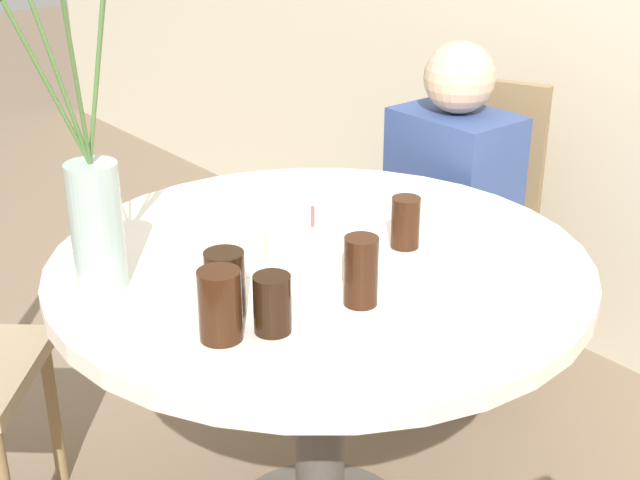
% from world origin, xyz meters
% --- Properties ---
extents(dining_table, '(1.17, 1.17, 0.75)m').
position_xyz_m(dining_table, '(0.00, 0.00, 0.62)').
color(dining_table, silver).
rests_on(dining_table, ground_plane).
extents(chair_right_flank, '(0.52, 0.52, 0.92)m').
position_xyz_m(chair_right_flank, '(-0.35, 0.88, 0.52)').
color(chair_right_flank, '#9E896B').
rests_on(chair_right_flank, ground_plane).
extents(birthday_cake, '(0.21, 0.21, 0.13)m').
position_xyz_m(birthday_cake, '(0.01, -0.03, 0.80)').
color(birthday_cake, white).
rests_on(birthday_cake, dining_table).
extents(flower_vase, '(0.22, 0.28, 0.79)m').
position_xyz_m(flower_vase, '(-0.17, -0.43, 1.03)').
color(flower_vase, '#9EB2AD').
rests_on(flower_vase, dining_table).
extents(side_plate, '(0.17, 0.17, 0.01)m').
position_xyz_m(side_plate, '(-0.09, -0.22, 0.76)').
color(side_plate, silver).
rests_on(side_plate, dining_table).
extents(drink_glass_0, '(0.06, 0.06, 0.11)m').
position_xyz_m(drink_glass_0, '(0.08, 0.18, 0.81)').
color(drink_glass_0, '#33190C').
rests_on(drink_glass_0, dining_table).
extents(drink_glass_1, '(0.07, 0.07, 0.11)m').
position_xyz_m(drink_glass_1, '(0.19, -0.27, 0.81)').
color(drink_glass_1, black).
rests_on(drink_glass_1, dining_table).
extents(drink_glass_2, '(0.07, 0.07, 0.14)m').
position_xyz_m(drink_glass_2, '(0.21, -0.07, 0.82)').
color(drink_glass_2, '#33190C').
rests_on(drink_glass_2, dining_table).
extents(drink_glass_3, '(0.08, 0.08, 0.13)m').
position_xyz_m(drink_glass_3, '(0.08, -0.30, 0.82)').
color(drink_glass_3, black).
rests_on(drink_glass_3, dining_table).
extents(drink_glass_4, '(0.08, 0.08, 0.13)m').
position_xyz_m(drink_glass_4, '(0.16, -0.36, 0.82)').
color(drink_glass_4, '#33190C').
rests_on(drink_glass_4, dining_table).
extents(person_guest, '(0.34, 0.24, 1.08)m').
position_xyz_m(person_guest, '(-0.29, 0.74, 0.51)').
color(person_guest, '#383333').
rests_on(person_guest, ground_plane).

